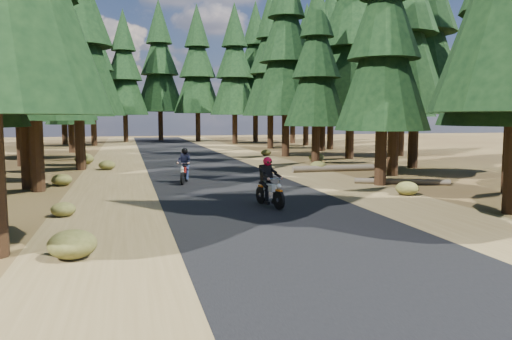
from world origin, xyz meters
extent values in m
plane|color=#422C17|center=(0.00, 0.00, 0.00)|extent=(120.00, 120.00, 0.00)
cube|color=black|center=(0.00, 5.00, 0.01)|extent=(6.00, 100.00, 0.01)
cube|color=brown|center=(-4.60, 5.00, 0.00)|extent=(3.20, 100.00, 0.01)
cube|color=brown|center=(4.60, 5.00, 0.00)|extent=(3.20, 100.00, 0.01)
cylinder|color=black|center=(9.67, 1.47, 2.65)|extent=(0.51, 0.51, 5.29)
cylinder|color=black|center=(-7.26, 6.17, 2.67)|extent=(0.51, 0.51, 5.34)
cone|color=black|center=(-7.26, 6.17, 6.01)|extent=(4.54, 4.54, 6.68)
cylinder|color=black|center=(6.06, 4.48, 2.26)|extent=(0.48, 0.48, 4.52)
cone|color=black|center=(6.06, 4.48, 5.08)|extent=(3.84, 3.84, 5.65)
cone|color=black|center=(6.06, 4.48, 7.12)|extent=(2.94, 2.94, 4.07)
cylinder|color=black|center=(-7.70, 6.96, 3.21)|extent=(0.56, 0.56, 6.43)
cylinder|color=black|center=(8.28, 7.39, 2.92)|extent=(0.53, 0.53, 5.84)
cone|color=black|center=(8.28, 7.39, 6.57)|extent=(4.96, 4.96, 7.30)
cylinder|color=black|center=(11.21, 10.34, 3.22)|extent=(0.56, 0.56, 6.43)
cone|color=black|center=(11.21, 10.34, 7.24)|extent=(5.47, 5.47, 8.04)
cylinder|color=black|center=(-6.35, 13.89, 2.86)|extent=(0.53, 0.53, 5.72)
cone|color=black|center=(-6.35, 13.89, 6.43)|extent=(4.86, 4.86, 7.15)
cylinder|color=black|center=(6.98, 14.07, 2.25)|extent=(0.48, 0.48, 4.51)
cone|color=black|center=(6.98, 14.07, 5.07)|extent=(3.83, 3.83, 5.64)
cone|color=black|center=(6.98, 14.07, 7.10)|extent=(2.93, 2.93, 4.06)
cone|color=black|center=(6.98, 14.07, 9.13)|extent=(2.03, 2.03, 3.38)
cylinder|color=black|center=(-9.76, 16.85, 3.18)|extent=(0.55, 0.55, 6.37)
cone|color=black|center=(-9.76, 16.85, 7.16)|extent=(5.41, 5.41, 7.96)
cylinder|color=black|center=(10.48, 16.81, 3.24)|extent=(0.56, 0.56, 6.47)
cone|color=black|center=(10.48, 16.81, 7.28)|extent=(5.50, 5.50, 8.09)
cone|color=black|center=(10.48, 16.81, 10.19)|extent=(4.21, 4.21, 5.82)
cylinder|color=black|center=(-7.00, 20.76, 2.82)|extent=(0.53, 0.53, 5.64)
cone|color=black|center=(-7.00, 20.76, 6.34)|extent=(4.79, 4.79, 7.05)
cone|color=black|center=(-7.00, 20.76, 8.88)|extent=(3.67, 3.67, 5.08)
cylinder|color=black|center=(6.93, 19.74, 2.91)|extent=(0.53, 0.53, 5.83)
cone|color=black|center=(6.93, 19.74, 6.56)|extent=(4.95, 4.95, 7.29)
cone|color=black|center=(6.93, 19.74, 9.18)|extent=(3.79, 3.79, 5.25)
cylinder|color=black|center=(-10.86, 23.22, 2.72)|extent=(0.52, 0.52, 5.45)
cone|color=black|center=(-10.86, 23.22, 6.13)|extent=(4.63, 4.63, 6.81)
cone|color=black|center=(-10.86, 23.22, 8.58)|extent=(3.54, 3.54, 4.90)
cylinder|color=black|center=(11.52, 24.15, 2.31)|extent=(0.48, 0.48, 4.61)
cone|color=black|center=(11.52, 24.15, 5.19)|extent=(3.92, 3.92, 5.77)
cone|color=black|center=(11.52, 24.15, 7.27)|extent=(3.00, 3.00, 4.15)
cone|color=black|center=(11.52, 24.15, 9.34)|extent=(2.08, 2.08, 3.46)
cylinder|color=black|center=(-8.12, 27.46, 2.21)|extent=(0.48, 0.48, 4.42)
cone|color=black|center=(-8.12, 27.46, 4.97)|extent=(3.76, 3.76, 5.52)
cone|color=black|center=(-8.12, 27.46, 6.96)|extent=(2.87, 2.87, 3.98)
cone|color=black|center=(-8.12, 27.46, 8.95)|extent=(1.99, 1.99, 3.31)
cylinder|color=black|center=(8.34, 28.41, 2.88)|extent=(0.53, 0.53, 5.76)
cone|color=black|center=(8.34, 28.41, 6.48)|extent=(4.90, 4.90, 7.21)
cone|color=black|center=(8.34, 28.41, 9.08)|extent=(3.75, 3.75, 5.19)
cone|color=black|center=(8.34, 28.41, 11.67)|extent=(2.59, 2.59, 4.32)
cylinder|color=black|center=(-11.79, 32.77, 2.37)|extent=(0.49, 0.49, 4.75)
cone|color=black|center=(-11.79, 32.77, 5.34)|extent=(4.04, 4.04, 5.93)
cone|color=black|center=(-11.79, 32.77, 7.48)|extent=(3.09, 3.09, 4.27)
cone|color=black|center=(-11.79, 32.77, 9.61)|extent=(2.14, 2.14, 3.56)
cylinder|color=black|center=(13.03, 32.09, 2.83)|extent=(0.53, 0.53, 5.66)
cone|color=black|center=(13.03, 32.09, 6.37)|extent=(4.81, 4.81, 7.07)
cone|color=black|center=(13.03, 32.09, 8.91)|extent=(3.68, 3.68, 5.09)
cone|color=black|center=(13.03, 32.09, 11.46)|extent=(2.55, 2.55, 4.24)
cylinder|color=black|center=(13.00, 26.00, 3.00)|extent=(0.54, 0.54, 6.00)
cone|color=black|center=(13.00, 26.00, 6.75)|extent=(5.10, 5.10, 7.50)
cone|color=black|center=(13.00, 26.00, 9.45)|extent=(3.90, 3.90, 5.40)
cone|color=black|center=(13.00, 26.00, 12.15)|extent=(2.70, 2.70, 4.50)
cylinder|color=black|center=(15.00, 18.00, 2.80)|extent=(0.52, 0.52, 5.60)
cone|color=black|center=(15.00, 18.00, 6.30)|extent=(4.76, 4.76, 7.00)
cone|color=black|center=(15.00, 18.00, 8.82)|extent=(3.64, 3.64, 5.04)
cylinder|color=black|center=(-7.00, 37.00, 3.20)|extent=(0.56, 0.56, 6.40)
cone|color=black|center=(-7.00, 37.00, 7.20)|extent=(5.44, 5.44, 8.00)
cone|color=black|center=(-7.00, 37.00, 10.08)|extent=(4.16, 4.16, 5.76)
cone|color=black|center=(-7.00, 37.00, 12.96)|extent=(2.88, 2.88, 4.80)
cylinder|color=black|center=(7.00, 37.00, 3.00)|extent=(0.54, 0.54, 6.00)
cone|color=black|center=(7.00, 37.00, 6.75)|extent=(5.10, 5.10, 7.50)
cone|color=black|center=(7.00, 37.00, 9.45)|extent=(3.90, 3.90, 5.40)
cone|color=black|center=(7.00, 37.00, 12.15)|extent=(2.70, 2.70, 4.50)
cylinder|color=black|center=(-10.00, 40.00, 3.40)|extent=(0.57, 0.57, 6.80)
cone|color=black|center=(-10.00, 40.00, 7.65)|extent=(5.78, 5.78, 8.50)
cone|color=black|center=(-10.00, 40.00, 10.71)|extent=(4.42, 4.42, 6.12)
cone|color=black|center=(-10.00, 40.00, 13.77)|extent=(3.06, 3.06, 5.10)
cylinder|color=black|center=(10.00, 40.00, 3.20)|extent=(0.56, 0.56, 6.40)
cone|color=black|center=(10.00, 40.00, 7.20)|extent=(5.44, 5.44, 8.00)
cone|color=black|center=(10.00, 40.00, 10.08)|extent=(4.16, 4.16, 5.76)
cone|color=black|center=(10.00, 40.00, 12.96)|extent=(2.88, 2.88, 4.80)
cylinder|color=black|center=(-4.00, 43.00, 3.00)|extent=(0.54, 0.54, 6.00)
cone|color=black|center=(-4.00, 43.00, 6.75)|extent=(5.10, 5.10, 7.50)
cone|color=black|center=(-4.00, 43.00, 9.45)|extent=(3.90, 3.90, 5.40)
cone|color=black|center=(-4.00, 43.00, 12.15)|extent=(2.70, 2.70, 4.50)
cylinder|color=black|center=(4.00, 43.00, 3.20)|extent=(0.56, 0.56, 6.40)
cone|color=black|center=(4.00, 43.00, 7.20)|extent=(5.44, 5.44, 8.00)
cone|color=black|center=(4.00, 43.00, 10.08)|extent=(4.16, 4.16, 5.76)
cone|color=black|center=(4.00, 43.00, 12.96)|extent=(2.88, 2.88, 4.80)
cylinder|color=black|center=(0.00, 46.00, 3.40)|extent=(0.57, 0.57, 6.80)
cone|color=black|center=(0.00, 46.00, 7.65)|extent=(5.78, 5.78, 8.50)
cone|color=black|center=(0.00, 46.00, 10.71)|extent=(4.42, 4.42, 6.12)
cone|color=black|center=(0.00, 46.00, 13.77)|extent=(3.06, 3.06, 5.10)
cylinder|color=black|center=(-13.00, 36.00, 2.80)|extent=(0.52, 0.52, 5.60)
cone|color=black|center=(-13.00, 36.00, 6.30)|extent=(4.76, 4.76, 7.00)
cone|color=black|center=(-13.00, 36.00, 8.82)|extent=(3.64, 3.64, 5.04)
cone|color=black|center=(-13.00, 36.00, 11.34)|extent=(2.52, 2.52, 4.20)
cylinder|color=black|center=(13.00, 36.00, 3.00)|extent=(0.54, 0.54, 6.00)
cone|color=black|center=(13.00, 36.00, 6.75)|extent=(5.10, 5.10, 7.50)
cone|color=black|center=(13.00, 36.00, 9.45)|extent=(3.90, 3.90, 5.40)
cone|color=black|center=(13.00, 36.00, 12.15)|extent=(2.70, 2.70, 4.50)
cylinder|color=#4C4233|center=(6.62, 9.75, 0.16)|extent=(5.13, 0.35, 0.32)
cylinder|color=#4C4233|center=(7.04, 4.46, 0.12)|extent=(3.62, 1.79, 0.24)
ellipsoid|color=#474C1E|center=(5.74, 20.66, 0.22)|extent=(0.73, 0.73, 0.44)
ellipsoid|color=#474C1E|center=(-6.59, 7.61, 0.24)|extent=(0.81, 0.81, 0.48)
ellipsoid|color=#474C1E|center=(-5.02, 13.50, 0.25)|extent=(0.84, 0.84, 0.51)
ellipsoid|color=#474C1E|center=(-5.10, -3.61, 0.29)|extent=(0.95, 0.95, 0.57)
ellipsoid|color=#474C1E|center=(-5.78, 0.89, 0.20)|extent=(0.68, 0.68, 0.41)
ellipsoid|color=#474C1E|center=(5.57, 10.06, 0.26)|extent=(0.88, 0.88, 0.53)
ellipsoid|color=#474C1E|center=(5.70, 1.87, 0.25)|extent=(0.82, 0.82, 0.49)
ellipsoid|color=#474C1E|center=(-6.43, 17.02, 0.33)|extent=(1.09, 1.09, 0.65)
ellipsoid|color=#474C1E|center=(7.48, 15.17, 0.28)|extent=(0.94, 0.94, 0.56)
cube|color=black|center=(0.28, 0.87, 1.05)|extent=(0.39, 0.29, 0.50)
sphere|color=red|center=(0.28, 0.87, 1.42)|extent=(0.34, 0.34, 0.28)
cube|color=black|center=(-1.67, 7.04, 1.01)|extent=(0.38, 0.29, 0.48)
sphere|color=black|center=(-1.67, 7.04, 1.37)|extent=(0.33, 0.33, 0.27)
camera|label=1|loc=(-4.02, -13.89, 2.81)|focal=35.00mm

